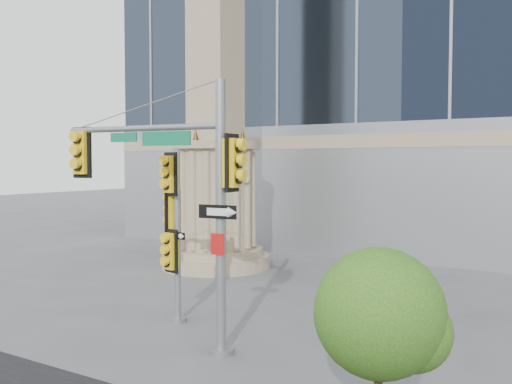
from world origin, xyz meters
The scene contains 5 objects.
ground centered at (0.00, 0.00, 0.00)m, with size 120.00×120.00×0.00m, color #545456.
monument centered at (-6.00, 9.00, 5.52)m, with size 4.40×4.40×16.60m.
main_signal_pole centered at (-0.78, 0.40, 3.77)m, with size 4.72×0.92×6.09m.
secondary_signal_pole centered at (-2.23, 1.91, 2.71)m, with size 0.80×0.70×4.61m.
street_tree centered at (4.84, -1.78, 2.00)m, with size 1.95×1.91×3.05m.
Camera 1 is at (7.62, -9.67, 4.28)m, focal length 40.00 mm.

